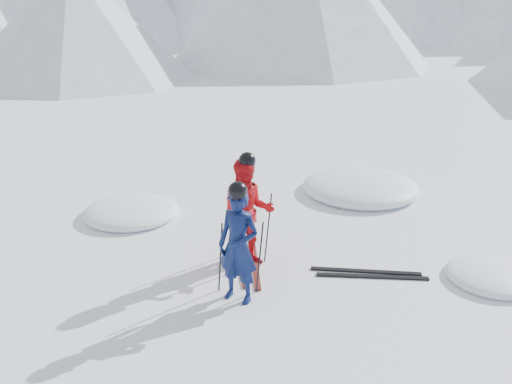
# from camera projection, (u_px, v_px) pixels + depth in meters

# --- Properties ---
(ground) EXTENTS (160.00, 160.00, 0.00)m
(ground) POSITION_uv_depth(u_px,v_px,m) (344.00, 277.00, 8.29)
(ground) COLOR white
(ground) RESTS_ON ground
(skier_blue) EXTENTS (0.69, 0.56, 1.66)m
(skier_blue) POSITION_uv_depth(u_px,v_px,m) (238.00, 246.00, 7.41)
(skier_blue) COLOR #0B1745
(skier_blue) RESTS_ON ground
(skier_red) EXTENTS (1.00, 0.87, 1.74)m
(skier_red) POSITION_uv_depth(u_px,v_px,m) (247.00, 213.00, 8.41)
(skier_red) COLOR red
(skier_red) RESTS_ON ground
(pole_blue_left) EXTENTS (0.11, 0.08, 1.10)m
(pole_blue_left) POSITION_uv_depth(u_px,v_px,m) (220.00, 257.00, 7.70)
(pole_blue_left) COLOR black
(pole_blue_left) RESTS_ON ground
(pole_blue_right) EXTENTS (0.11, 0.07, 1.10)m
(pole_blue_right) POSITION_uv_depth(u_px,v_px,m) (260.00, 258.00, 7.69)
(pole_blue_right) COLOR black
(pole_blue_right) RESTS_ON ground
(pole_red_left) EXTENTS (0.12, 0.09, 1.16)m
(pole_red_left) POSITION_uv_depth(u_px,v_px,m) (233.00, 222.00, 8.80)
(pole_red_left) COLOR black
(pole_red_left) RESTS_ON ground
(pole_red_right) EXTENTS (0.12, 0.08, 1.16)m
(pole_red_right) POSITION_uv_depth(u_px,v_px,m) (268.00, 228.00, 8.60)
(pole_red_right) COLOR black
(pole_red_right) RESTS_ON ground
(ski_worn_left) EXTENTS (0.62, 1.64, 0.03)m
(ski_worn_left) POSITION_uv_depth(u_px,v_px,m) (241.00, 262.00, 8.73)
(ski_worn_left) COLOR black
(ski_worn_left) RESTS_ON ground
(ski_worn_right) EXTENTS (0.51, 1.67, 0.03)m
(ski_worn_right) POSITION_uv_depth(u_px,v_px,m) (255.00, 263.00, 8.69)
(ski_worn_right) COLOR black
(ski_worn_right) RESTS_ON ground
(ski_loose_a) EXTENTS (1.70, 0.23, 0.03)m
(ski_loose_a) POSITION_uv_depth(u_px,v_px,m) (366.00, 271.00, 8.43)
(ski_loose_a) COLOR black
(ski_loose_a) RESTS_ON ground
(ski_loose_b) EXTENTS (1.70, 0.29, 0.03)m
(ski_loose_b) POSITION_uv_depth(u_px,v_px,m) (372.00, 277.00, 8.27)
(ski_loose_b) COLOR black
(ski_loose_b) RESTS_ON ground
(snow_lumps) EXTENTS (7.98, 5.45, 0.55)m
(snow_lumps) POSITION_uv_depth(u_px,v_px,m) (315.00, 205.00, 11.13)
(snow_lumps) COLOR white
(snow_lumps) RESTS_ON ground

